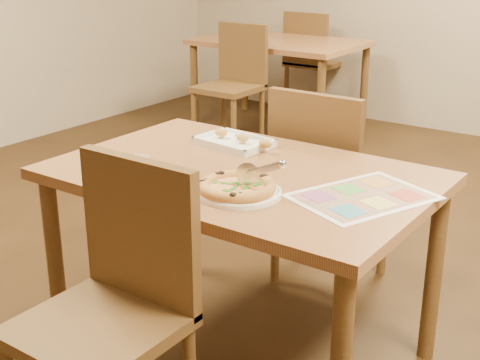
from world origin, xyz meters
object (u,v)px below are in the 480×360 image
Objects in this scene: glass_tumbler at (140,171)px; menu at (363,196)px; appetizer_tray at (236,142)px; chair_near at (120,278)px; plate at (240,193)px; bg_chair_far at (310,51)px; bg_chair_near at (236,70)px; bg_table at (279,51)px; pizza_cutter at (259,171)px; pizza at (237,187)px; dining_table at (241,194)px; chair_far at (323,167)px.

menu is (0.66, 0.30, -0.04)m from glass_tumbler.
chair_near is at bearing -77.15° from appetizer_tray.
plate is at bearing -147.59° from menu.
bg_chair_far is at bearing 116.35° from plate.
bg_chair_near and bg_chair_far have the same top height.
plate is (1.73, -2.39, 0.16)m from bg_chair_near.
chair_near is 0.42m from glass_tumbler.
bg_table is 2.93m from appetizer_tray.
bg_table is at bearing 95.38° from pizza_cutter.
chair_near reaches higher than glass_tumbler.
chair_near and bg_chair_near have the same top height.
pizza is 0.54m from appetizer_tray.
bg_chair_near is at bearing 101.40° from pizza_cutter.
pizza_cutter is (1.78, -3.46, 0.24)m from bg_chair_far.
bg_chair_far is at bearing 90.00° from bg_table.
dining_table is 5.28× the size of pizza.
chair_near is 1.00× the size of chair_far.
bg_chair_near reaches higher than pizza_cutter.
pizza reaches higher than dining_table.
menu reaches higher than dining_table.
bg_chair_far is at bearing 111.26° from glass_tumbler.
bg_chair_far is 5.33× the size of glass_tumbler.
appetizer_tray is at bearing 160.93° from menu.
pizza is 2.79× the size of glass_tumbler.
menu is (0.45, 0.01, 0.09)m from dining_table.
glass_tumbler is at bearing -155.66° from menu.
chair_near is at bearing -107.87° from plate.
pizza reaches higher than menu.
bg_chair_near reaches higher than bg_table.
glass_tumbler is at bearing 77.08° from chair_far.
pizza_cutter is at bearing -46.72° from appetizer_tray.
chair_near reaches higher than pizza.
pizza_cutter is 1.56× the size of glass_tumbler.
menu is (2.05, -2.79, 0.09)m from bg_table.
menu is at bearing 53.45° from chair_near.
pizza_cutter is (0.18, -0.76, 0.24)m from chair_far.
bg_chair_near is at bearing -44.94° from chair_far.
appetizer_tray reaches higher than menu.
bg_table is 4.98× the size of plate.
plate is 1.06× the size of pizza.
bg_chair_far reaches higher than pizza_cutter.
pizza is (1.72, -3.00, 0.11)m from bg_table.
pizza_cutter is 0.33m from menu.
dining_table is 2.77× the size of bg_chair_far.
pizza_cutter is 0.41× the size of appetizer_tray.
menu is (2.05, -2.19, 0.16)m from bg_chair_near.
dining_table is 2.77× the size of bg_chair_near.
menu is at bearing 121.97° from bg_chair_far.
bg_table is 5.28× the size of pizza.
pizza is (-0.01, -0.01, 0.02)m from plate.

